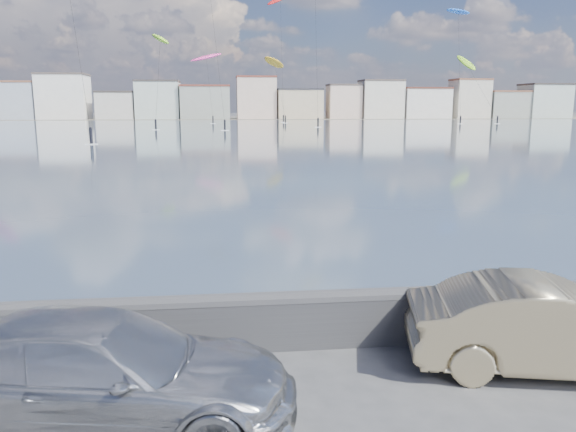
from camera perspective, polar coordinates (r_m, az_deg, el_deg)
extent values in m
cube|color=#3C4861|center=(98.44, -6.43, 8.54)|extent=(500.00, 177.00, 0.00)
cube|color=#4C473D|center=(206.89, -6.53, 9.86)|extent=(500.00, 60.00, 0.00)
cube|color=#28282B|center=(10.31, -4.80, -11.12)|extent=(400.00, 0.35, 0.90)
cylinder|color=#28282B|center=(10.15, -4.84, -8.77)|extent=(400.00, 0.36, 0.36)
cube|color=#9EA8B7|center=(203.75, -25.79, 10.44)|extent=(13.00, 11.00, 11.50)
cube|color=brown|center=(203.88, -25.93, 12.14)|extent=(13.26, 11.22, 0.60)
cube|color=white|center=(199.56, -21.82, 11.12)|extent=(15.00, 12.00, 14.00)
cube|color=#4C423D|center=(199.79, -21.97, 13.21)|extent=(15.30, 12.24, 0.60)
cube|color=beige|center=(195.95, -17.02, 10.63)|extent=(12.00, 10.00, 8.50)
cube|color=#383330|center=(196.00, -17.10, 11.96)|extent=(12.24, 10.20, 0.60)
cube|color=#B7C6BC|center=(194.02, -13.05, 11.34)|extent=(14.00, 11.00, 12.00)
cube|color=#383330|center=(194.17, -13.14, 13.20)|extent=(14.28, 11.22, 0.60)
cube|color=gray|center=(192.93, -8.38, 11.29)|extent=(16.00, 13.00, 10.50)
cube|color=brown|center=(193.04, -8.42, 12.93)|extent=(16.32, 13.26, 0.60)
cube|color=beige|center=(193.18, -3.23, 11.83)|extent=(13.00, 10.00, 13.50)
cube|color=brown|center=(193.40, -3.26, 13.92)|extent=(13.26, 10.20, 0.60)
cube|color=beige|center=(194.55, 1.12, 11.25)|extent=(15.00, 12.00, 9.50)
cube|color=#2D2D33|center=(194.63, 1.13, 12.74)|extent=(15.30, 12.24, 0.60)
cube|color=beige|center=(197.20, 5.68, 11.42)|extent=(11.00, 9.00, 11.00)
cube|color=#4C423D|center=(197.32, 5.71, 13.10)|extent=(11.22, 9.18, 0.60)
cube|color=silver|center=(200.33, 9.40, 11.53)|extent=(14.00, 11.00, 12.50)
cube|color=#4C423D|center=(200.50, 9.46, 13.40)|extent=(14.28, 11.22, 0.60)
cube|color=white|center=(205.06, 13.64, 11.01)|extent=(16.00, 12.00, 10.00)
cube|color=#562D23|center=(205.15, 13.71, 12.49)|extent=(16.32, 12.24, 0.60)
cube|color=beige|center=(211.26, 17.94, 11.19)|extent=(12.00, 10.00, 13.00)
cube|color=brown|center=(211.43, 18.06, 13.03)|extent=(12.24, 10.20, 0.60)
cube|color=gray|center=(217.11, 21.21, 10.44)|extent=(14.00, 11.00, 9.00)
cube|color=brown|center=(217.16, 21.30, 11.70)|extent=(14.28, 11.22, 0.60)
cube|color=#B7C6BC|center=(224.14, 24.58, 10.51)|extent=(15.00, 12.00, 11.50)
cube|color=#383330|center=(224.26, 24.71, 12.05)|extent=(15.30, 12.24, 0.60)
imported|color=#A9ABB0|center=(8.34, -18.44, -14.84)|extent=(5.60, 2.87, 1.55)
imported|color=tan|center=(10.39, 25.17, -10.14)|extent=(4.88, 2.57, 1.53)
ellipsoid|color=#8CD826|center=(119.02, -12.85, 17.13)|extent=(5.83, 9.95, 4.14)
cube|color=white|center=(106.71, -13.27, 8.53)|extent=(1.40, 0.42, 0.08)
cylinder|color=black|center=(106.68, -13.29, 9.02)|extent=(0.36, 0.36, 1.70)
sphere|color=black|center=(106.65, -13.31, 9.50)|extent=(0.28, 0.28, 0.28)
cylinder|color=black|center=(112.57, -13.07, 13.39)|extent=(0.29, 11.81, 16.06)
cube|color=white|center=(152.13, -0.47, 9.51)|extent=(1.40, 0.42, 0.08)
cylinder|color=black|center=(152.10, -0.47, 9.85)|extent=(0.36, 0.36, 1.70)
sphere|color=black|center=(152.09, -0.47, 10.19)|extent=(0.28, 0.28, 0.28)
cylinder|color=black|center=(159.21, -0.63, 15.88)|extent=(0.60, 13.24, 32.47)
ellipsoid|color=#BF8C19|center=(152.11, -1.42, 15.32)|extent=(7.77, 10.95, 3.52)
cube|color=white|center=(145.27, -0.27, 9.44)|extent=(1.40, 0.42, 0.08)
cylinder|color=black|center=(145.25, -0.27, 9.79)|extent=(0.36, 0.36, 1.70)
sphere|color=black|center=(145.23, -0.27, 10.15)|extent=(0.28, 0.28, 0.28)
cylinder|color=black|center=(148.51, -0.85, 12.69)|extent=(2.24, 6.78, 14.18)
cube|color=white|center=(116.81, 3.06, 9.01)|extent=(1.40, 0.42, 0.08)
cylinder|color=black|center=(116.78, 3.07, 9.45)|extent=(0.36, 0.36, 1.70)
sphere|color=black|center=(116.76, 3.07, 9.89)|extent=(0.28, 0.28, 0.28)
cylinder|color=black|center=(123.72, 2.86, 18.03)|extent=(0.84, 12.24, 35.86)
cube|color=white|center=(101.96, -6.43, 8.65)|extent=(1.40, 0.42, 0.08)
cylinder|color=black|center=(101.93, -6.44, 9.15)|extent=(0.36, 0.36, 1.70)
sphere|color=black|center=(101.90, -6.45, 9.66)|extent=(0.28, 0.28, 0.28)
cylinder|color=black|center=(107.52, -7.22, 15.88)|extent=(2.27, 10.56, 24.20)
ellipsoid|color=#E5338C|center=(157.90, -8.32, 15.67)|extent=(9.46, 5.81, 3.47)
cube|color=white|center=(141.67, -7.62, 9.30)|extent=(1.40, 0.42, 0.08)
cylinder|color=black|center=(141.64, -7.63, 9.66)|extent=(0.36, 0.36, 1.70)
sphere|color=black|center=(141.62, -7.64, 10.03)|extent=(0.28, 0.28, 0.28)
cylinder|color=black|center=(149.57, -7.99, 12.90)|extent=(1.72, 15.76, 15.86)
ellipsoid|color=blue|center=(153.32, 16.92, 19.25)|extent=(8.07, 5.24, 1.61)
cube|color=white|center=(144.97, 17.09, 8.95)|extent=(1.40, 0.42, 0.08)
cylinder|color=black|center=(144.94, 17.11, 9.31)|extent=(0.36, 0.36, 1.70)
sphere|color=black|center=(144.92, 17.13, 9.66)|extent=(0.28, 0.28, 0.28)
cylinder|color=black|center=(148.58, 17.02, 14.49)|extent=(0.85, 6.96, 25.91)
cube|color=white|center=(68.30, -19.33, 6.91)|extent=(1.40, 0.42, 0.08)
cylinder|color=black|center=(68.25, -19.37, 7.66)|extent=(0.36, 0.36, 1.70)
sphere|color=black|center=(68.21, -19.42, 8.41)|extent=(0.28, 0.28, 0.28)
cylinder|color=black|center=(73.42, -20.73, 16.59)|extent=(3.97, 9.05, 21.84)
ellipsoid|color=#8CD826|center=(157.49, 17.64, 14.62)|extent=(4.46, 6.92, 5.23)
cube|color=white|center=(148.36, 20.48, 8.78)|extent=(1.40, 0.42, 0.08)
cylinder|color=black|center=(148.34, 20.50, 9.13)|extent=(0.36, 0.36, 1.70)
sphere|color=black|center=(148.32, 20.53, 9.48)|extent=(0.28, 0.28, 0.28)
cylinder|color=black|center=(152.70, 19.05, 12.02)|extent=(3.86, 11.56, 14.02)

